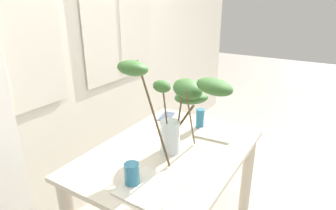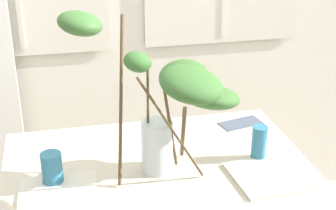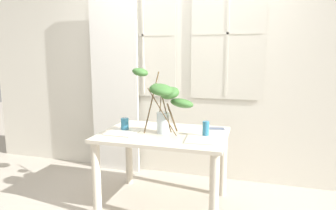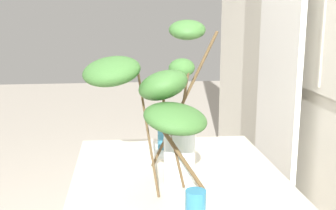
{
  "view_description": "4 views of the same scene",
  "coord_description": "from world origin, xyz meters",
  "px_view_note": "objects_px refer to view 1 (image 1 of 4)",
  "views": [
    {
      "loc": [
        -1.35,
        -0.82,
        1.65
      ],
      "look_at": [
        0.01,
        0.02,
        1.04
      ],
      "focal_mm": 30.65,
      "sensor_mm": 36.0,
      "label": 1
    },
    {
      "loc": [
        -0.33,
        -1.64,
        1.76
      ],
      "look_at": [
        0.03,
        -0.01,
        1.01
      ],
      "focal_mm": 53.84,
      "sensor_mm": 36.0,
      "label": 2
    },
    {
      "loc": [
        0.79,
        -2.57,
        1.46
      ],
      "look_at": [
        0.04,
        -0.01,
        1.01
      ],
      "focal_mm": 30.91,
      "sensor_mm": 36.0,
      "label": 3
    },
    {
      "loc": [
        1.53,
        -0.22,
        1.38
      ],
      "look_at": [
        -0.02,
        -0.05,
        1.04
      ],
      "focal_mm": 45.36,
      "sensor_mm": 36.0,
      "label": 4
    }
  ],
  "objects_px": {
    "vase_with_branches": "(184,100)",
    "drinking_glass_blue_right": "(200,118)",
    "dining_table": "(170,171)",
    "plate_square_right": "(216,132)",
    "drinking_glass_blue_left": "(132,174)",
    "plate_square_left": "(149,188)"
  },
  "relations": [
    {
      "from": "vase_with_branches",
      "to": "plate_square_right",
      "type": "height_order",
      "value": "vase_with_branches"
    },
    {
      "from": "plate_square_left",
      "to": "plate_square_right",
      "type": "xyz_separation_m",
      "value": [
        0.77,
        -0.04,
        0.0
      ]
    },
    {
      "from": "dining_table",
      "to": "plate_square_left",
      "type": "xyz_separation_m",
      "value": [
        -0.38,
        -0.11,
        0.15
      ]
    },
    {
      "from": "drinking_glass_blue_left",
      "to": "plate_square_right",
      "type": "xyz_separation_m",
      "value": [
        0.78,
        -0.14,
        -0.06
      ]
    },
    {
      "from": "plate_square_right",
      "to": "drinking_glass_blue_left",
      "type": "bearing_deg",
      "value": 170.22
    },
    {
      "from": "vase_with_branches",
      "to": "drinking_glass_blue_left",
      "type": "relative_size",
      "value": 5.44
    },
    {
      "from": "drinking_glass_blue_right",
      "to": "plate_square_right",
      "type": "height_order",
      "value": "drinking_glass_blue_right"
    },
    {
      "from": "dining_table",
      "to": "plate_square_right",
      "type": "xyz_separation_m",
      "value": [
        0.38,
        -0.15,
        0.16
      ]
    },
    {
      "from": "drinking_glass_blue_right",
      "to": "plate_square_right",
      "type": "distance_m",
      "value": 0.15
    },
    {
      "from": "vase_with_branches",
      "to": "plate_square_left",
      "type": "xyz_separation_m",
      "value": [
        -0.42,
        -0.04,
        -0.33
      ]
    },
    {
      "from": "drinking_glass_blue_left",
      "to": "plate_square_left",
      "type": "xyz_separation_m",
      "value": [
        0.01,
        -0.1,
        -0.06
      ]
    },
    {
      "from": "vase_with_branches",
      "to": "plate_square_right",
      "type": "relative_size",
      "value": 2.61
    },
    {
      "from": "plate_square_left",
      "to": "plate_square_right",
      "type": "bearing_deg",
      "value": -2.89
    },
    {
      "from": "drinking_glass_blue_left",
      "to": "drinking_glass_blue_right",
      "type": "height_order",
      "value": "drinking_glass_blue_right"
    },
    {
      "from": "dining_table",
      "to": "vase_with_branches",
      "type": "bearing_deg",
      "value": -66.06
    },
    {
      "from": "plate_square_left",
      "to": "vase_with_branches",
      "type": "bearing_deg",
      "value": 5.5
    },
    {
      "from": "dining_table",
      "to": "drinking_glass_blue_left",
      "type": "xyz_separation_m",
      "value": [
        -0.4,
        -0.02,
        0.21
      ]
    },
    {
      "from": "dining_table",
      "to": "drinking_glass_blue_left",
      "type": "relative_size",
      "value": 9.61
    },
    {
      "from": "drinking_glass_blue_left",
      "to": "plate_square_right",
      "type": "height_order",
      "value": "drinking_glass_blue_left"
    },
    {
      "from": "dining_table",
      "to": "vase_with_branches",
      "type": "xyz_separation_m",
      "value": [
        0.03,
        -0.07,
        0.49
      ]
    },
    {
      "from": "plate_square_left",
      "to": "plate_square_right",
      "type": "relative_size",
      "value": 1.07
    },
    {
      "from": "vase_with_branches",
      "to": "drinking_glass_blue_right",
      "type": "bearing_deg",
      "value": 9.18
    }
  ]
}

